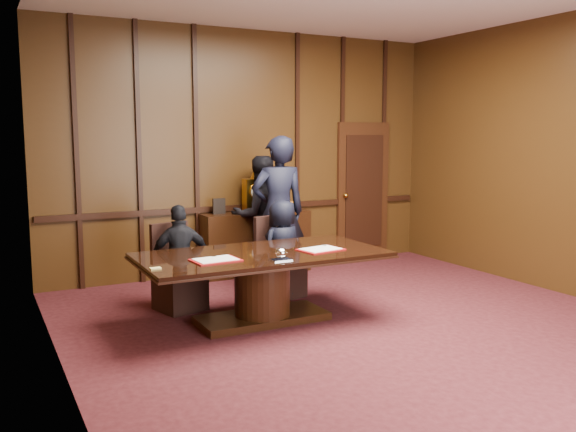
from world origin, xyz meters
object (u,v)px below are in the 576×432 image
object	(u,v)px
witness_left	(278,212)
signatory_right	(282,249)
signatory_left	(181,258)
witness_right	(260,216)
sideboard	(256,240)
conference_table	(262,275)

from	to	relation	value
witness_left	signatory_right	bearing A→B (deg)	77.04
signatory_left	signatory_right	size ratio (longest dim) A/B	1.01
signatory_left	witness_right	distance (m)	1.97
sideboard	signatory_left	world-z (taller)	sideboard
witness_left	witness_right	bearing A→B (deg)	-85.33
conference_table	signatory_left	size ratio (longest dim) A/B	2.14
signatory_right	witness_left	xyz separation A→B (m)	(0.20, 0.52, 0.39)
sideboard	signatory_left	bearing A→B (deg)	-138.76
signatory_left	witness_left	bearing A→B (deg)	-155.17
sideboard	witness_right	bearing A→B (deg)	-90.94
sideboard	witness_right	distance (m)	0.40
sideboard	conference_table	world-z (taller)	sideboard
conference_table	witness_right	size ratio (longest dim) A/B	1.53
signatory_right	witness_left	size ratio (longest dim) A/B	0.61
sideboard	signatory_right	xyz separation A→B (m)	(-0.25, -1.36, 0.12)
signatory_right	witness_right	world-z (taller)	witness_right
sideboard	signatory_left	size ratio (longest dim) A/B	1.31
sideboard	witness_left	distance (m)	0.98
sideboard	witness_right	size ratio (longest dim) A/B	0.93
witness_left	witness_right	distance (m)	0.69
conference_table	signatory_right	bearing A→B (deg)	50.91
conference_table	signatory_right	xyz separation A→B (m)	(0.65, 0.80, 0.10)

